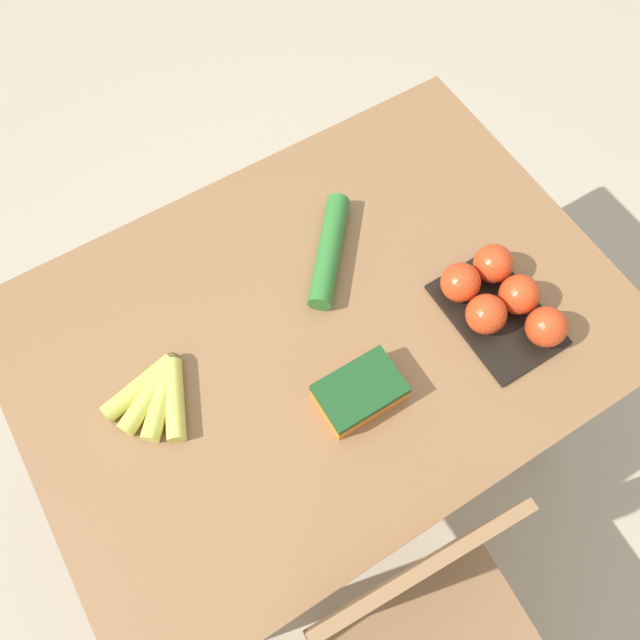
# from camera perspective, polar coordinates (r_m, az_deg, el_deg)

# --- Properties ---
(ground_plane) EXTENTS (12.00, 12.00, 0.00)m
(ground_plane) POSITION_cam_1_polar(r_m,az_deg,el_deg) (1.95, 0.00, -9.98)
(ground_plane) COLOR #B7A88E
(dining_table) EXTENTS (1.19, 0.84, 0.77)m
(dining_table) POSITION_cam_1_polar(r_m,az_deg,el_deg) (1.33, 0.00, -2.65)
(dining_table) COLOR olive
(dining_table) RESTS_ON ground_plane
(banana_bunch) EXTENTS (0.17, 0.17, 0.04)m
(banana_bunch) POSITION_cam_1_polar(r_m,az_deg,el_deg) (1.20, -14.71, -6.55)
(banana_bunch) COLOR brown
(banana_bunch) RESTS_ON dining_table
(tomato_pack) EXTENTS (0.17, 0.25, 0.09)m
(tomato_pack) POSITION_cam_1_polar(r_m,az_deg,el_deg) (1.26, 16.15, 1.88)
(tomato_pack) COLOR black
(tomato_pack) RESTS_ON dining_table
(carrot_bag) EXTENTS (0.15, 0.10, 0.06)m
(carrot_bag) POSITION_cam_1_polar(r_m,az_deg,el_deg) (1.15, 3.65, -6.53)
(carrot_bag) COLOR orange
(carrot_bag) RESTS_ON dining_table
(cucumber_near) EXTENTS (0.20, 0.22, 0.05)m
(cucumber_near) POSITION_cam_1_polar(r_m,az_deg,el_deg) (1.28, 0.86, 6.38)
(cucumber_near) COLOR #2D702D
(cucumber_near) RESTS_ON dining_table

